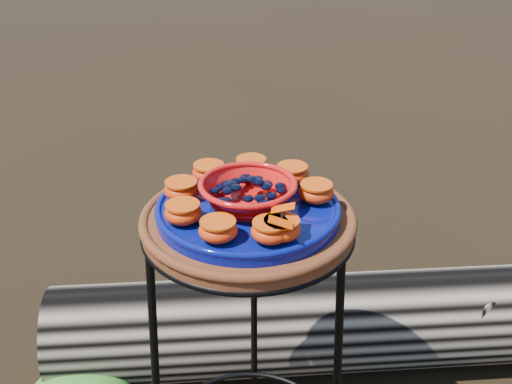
{
  "coord_description": "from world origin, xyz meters",
  "views": [
    {
      "loc": [
        0.07,
        -1.03,
        1.33
      ],
      "look_at": [
        0.01,
        0.0,
        0.78
      ],
      "focal_mm": 45.0,
      "sensor_mm": 36.0,
      "label": 1
    }
  ],
  "objects_px": {
    "plant_stand": "(249,371)",
    "cobalt_plate": "(248,211)",
    "red_bowl": "(248,194)",
    "driftwood_log": "(320,323)",
    "terracotta_saucer": "(248,224)"
  },
  "relations": [
    {
      "from": "cobalt_plate",
      "to": "red_bowl",
      "type": "bearing_deg",
      "value": 0.0
    },
    {
      "from": "red_bowl",
      "to": "driftwood_log",
      "type": "bearing_deg",
      "value": 66.95
    },
    {
      "from": "plant_stand",
      "to": "red_bowl",
      "type": "bearing_deg",
      "value": 0.0
    },
    {
      "from": "driftwood_log",
      "to": "red_bowl",
      "type": "bearing_deg",
      "value": -113.05
    },
    {
      "from": "cobalt_plate",
      "to": "red_bowl",
      "type": "distance_m",
      "value": 0.04
    },
    {
      "from": "terracotta_saucer",
      "to": "red_bowl",
      "type": "distance_m",
      "value": 0.06
    },
    {
      "from": "plant_stand",
      "to": "cobalt_plate",
      "type": "xyz_separation_m",
      "value": [
        0.0,
        0.0,
        0.39
      ]
    },
    {
      "from": "plant_stand",
      "to": "terracotta_saucer",
      "type": "relative_size",
      "value": 1.76
    },
    {
      "from": "cobalt_plate",
      "to": "red_bowl",
      "type": "height_order",
      "value": "red_bowl"
    },
    {
      "from": "cobalt_plate",
      "to": "red_bowl",
      "type": "relative_size",
      "value": 2.0
    },
    {
      "from": "plant_stand",
      "to": "driftwood_log",
      "type": "xyz_separation_m",
      "value": [
        0.18,
        0.42,
        -0.21
      ]
    },
    {
      "from": "red_bowl",
      "to": "driftwood_log",
      "type": "relative_size",
      "value": 0.11
    },
    {
      "from": "plant_stand",
      "to": "cobalt_plate",
      "type": "relative_size",
      "value": 2.05
    },
    {
      "from": "plant_stand",
      "to": "terracotta_saucer",
      "type": "xyz_separation_m",
      "value": [
        0.0,
        0.0,
        0.37
      ]
    },
    {
      "from": "plant_stand",
      "to": "cobalt_plate",
      "type": "height_order",
      "value": "cobalt_plate"
    }
  ]
}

